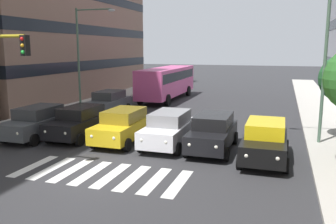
{
  "coord_description": "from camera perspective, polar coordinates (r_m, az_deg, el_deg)",
  "views": [
    {
      "loc": [
        -6.58,
        11.78,
        4.87
      ],
      "look_at": [
        -1.49,
        -3.9,
        1.88
      ],
      "focal_mm": 37.98,
      "sensor_mm": 36.0,
      "label": 1
    }
  ],
  "objects": [
    {
      "name": "car_2",
      "position": [
        17.77,
        0.16,
        -2.67
      ],
      "size": [
        2.02,
        4.44,
        1.72
      ],
      "color": "silver",
      "rests_on": "ground_plane"
    },
    {
      "name": "street_lamp_right",
      "position": [
        28.11,
        -13.33,
        9.93
      ],
      "size": [
        3.28,
        0.28,
        7.65
      ],
      "color": "#4C6B56",
      "rests_on": "sidewalk_right"
    },
    {
      "name": "street_lamp_left",
      "position": [
        19.01,
        22.3,
        9.71
      ],
      "size": [
        3.54,
        0.28,
        7.78
      ],
      "color": "#4C6B56",
      "rests_on": "sidewalk_left"
    },
    {
      "name": "ground_plane",
      "position": [
        14.34,
        -10.67,
        -9.75
      ],
      "size": [
        180.0,
        180.0,
        0.0
      ],
      "primitive_type": "plane",
      "color": "#2D2D30"
    },
    {
      "name": "crosswalk_markings",
      "position": [
        14.34,
        -10.68,
        -9.74
      ],
      "size": [
        6.75,
        2.8,
        0.01
      ],
      "color": "silver",
      "rests_on": "ground_plane"
    },
    {
      "name": "car_1",
      "position": [
        17.16,
        7.19,
        -3.23
      ],
      "size": [
        2.02,
        4.44,
        1.72
      ],
      "color": "black",
      "rests_on": "ground_plane"
    },
    {
      "name": "bus_behind_traffic",
      "position": [
        33.71,
        -0.15,
        5.16
      ],
      "size": [
        2.78,
        10.5,
        3.0
      ],
      "color": "#DB5193",
      "rests_on": "ground_plane"
    },
    {
      "name": "car_row2_0",
      "position": [
        26.67,
        -9.53,
        1.55
      ],
      "size": [
        2.02,
        4.44,
        1.72
      ],
      "color": "#474C51",
      "rests_on": "ground_plane"
    },
    {
      "name": "car_4",
      "position": [
        19.98,
        -13.98,
        -1.53
      ],
      "size": [
        2.02,
        4.44,
        1.72
      ],
      "color": "black",
      "rests_on": "ground_plane"
    },
    {
      "name": "car_5",
      "position": [
        20.63,
        -20.21,
        -1.5
      ],
      "size": [
        2.02,
        4.44,
        1.72
      ],
      "color": "#474C51",
      "rests_on": "ground_plane"
    },
    {
      "name": "car_0",
      "position": [
        16.08,
        15.3,
        -4.44
      ],
      "size": [
        2.02,
        4.44,
        1.72
      ],
      "color": "black",
      "rests_on": "ground_plane"
    },
    {
      "name": "car_3",
      "position": [
        18.6,
        -7.2,
        -2.17
      ],
      "size": [
        2.02,
        4.44,
        1.72
      ],
      "color": "gold",
      "rests_on": "ground_plane"
    }
  ]
}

